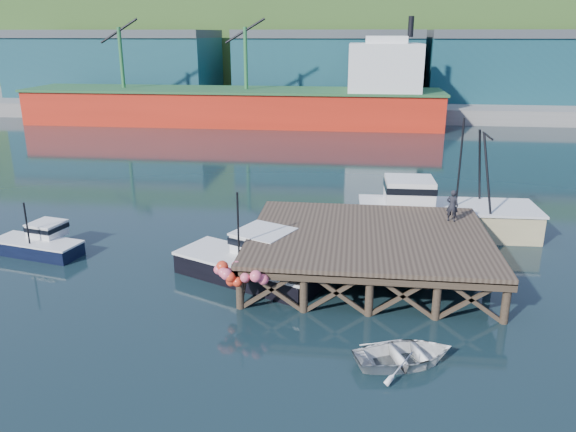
# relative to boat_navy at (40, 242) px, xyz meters

# --- Properties ---
(ground) EXTENTS (300.00, 300.00, 0.00)m
(ground) POSITION_rel_boat_navy_xyz_m (12.61, -0.45, -0.64)
(ground) COLOR black
(ground) RESTS_ON ground
(wharf) EXTENTS (12.00, 10.00, 2.62)m
(wharf) POSITION_rel_boat_navy_xyz_m (18.11, -0.64, 1.30)
(wharf) COLOR brown
(wharf) RESTS_ON ground
(far_quay) EXTENTS (160.00, 40.00, 2.00)m
(far_quay) POSITION_rel_boat_navy_xyz_m (12.61, 69.55, 0.36)
(far_quay) COLOR gray
(far_quay) RESTS_ON ground
(warehouse_left) EXTENTS (32.00, 16.00, 9.00)m
(warehouse_left) POSITION_rel_boat_navy_xyz_m (-22.39, 64.55, 5.86)
(warehouse_left) COLOR #1A4C56
(warehouse_left) RESTS_ON far_quay
(warehouse_mid) EXTENTS (28.00, 16.00, 9.00)m
(warehouse_mid) POSITION_rel_boat_navy_xyz_m (12.61, 64.55, 5.86)
(warehouse_mid) COLOR #1A4C56
(warehouse_mid) RESTS_ON far_quay
(warehouse_right) EXTENTS (30.00, 16.00, 9.00)m
(warehouse_right) POSITION_rel_boat_navy_xyz_m (42.61, 64.55, 5.86)
(warehouse_right) COLOR #1A4C56
(warehouse_right) RESTS_ON far_quay
(cargo_ship) EXTENTS (55.50, 10.00, 13.75)m
(cargo_ship) POSITION_rel_boat_navy_xyz_m (4.15, 47.55, 2.68)
(cargo_ship) COLOR red
(cargo_ship) RESTS_ON ground
(hillside) EXTENTS (220.00, 50.00, 22.00)m
(hillside) POSITION_rel_boat_navy_xyz_m (12.61, 99.55, 10.36)
(hillside) COLOR #2D511E
(hillside) RESTS_ON ground
(boat_navy) EXTENTS (5.33, 3.33, 3.16)m
(boat_navy) POSITION_rel_boat_navy_xyz_m (0.00, 0.00, 0.00)
(boat_navy) COLOR black
(boat_navy) RESTS_ON ground
(boat_black) EXTENTS (8.08, 6.74, 4.70)m
(boat_black) POSITION_rel_boat_navy_xyz_m (12.36, -1.77, 0.23)
(boat_black) COLOR black
(boat_black) RESTS_ON ground
(trawler) EXTENTS (10.72, 4.06, 7.12)m
(trawler) POSITION_rel_boat_navy_xyz_m (22.74, 6.05, 0.83)
(trawler) COLOR #CBBC83
(trawler) RESTS_ON ground
(dinghy) EXTENTS (4.49, 3.83, 0.79)m
(dinghy) POSITION_rel_boat_navy_xyz_m (19.38, -8.81, -0.24)
(dinghy) COLOR white
(dinghy) RESTS_ON ground
(dockworker) EXTENTS (0.72, 0.57, 1.72)m
(dockworker) POSITION_rel_boat_navy_xyz_m (22.53, 2.04, 2.35)
(dockworker) COLOR black
(dockworker) RESTS_ON wharf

